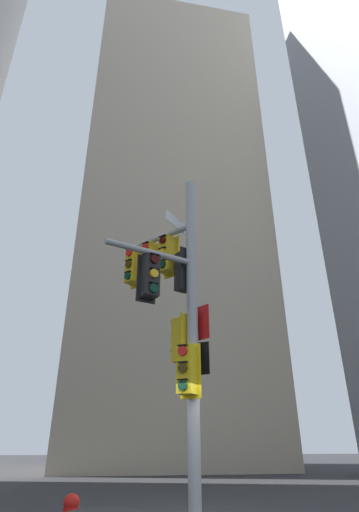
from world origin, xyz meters
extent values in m
cube|color=tan|center=(2.33, 20.02, 19.19)|extent=(13.24, 13.24, 38.38)
cylinder|color=#9EA0A3|center=(0.00, 0.00, 3.90)|extent=(0.26, 0.26, 7.80)
cylinder|color=#9EA0A3|center=(-0.74, 0.84, 6.47)|extent=(1.59, 1.77, 0.14)
cylinder|color=#9EA0A3|center=(-1.05, -0.39, 5.41)|extent=(2.16, 0.92, 0.14)
cube|color=gold|center=(-0.38, 0.71, 5.87)|extent=(0.34, 0.38, 1.14)
cube|color=gold|center=(-0.52, 0.59, 5.87)|extent=(0.48, 0.48, 1.00)
cylinder|color=#360605|center=(-0.67, 0.45, 6.22)|extent=(0.18, 0.19, 0.20)
cube|color=black|center=(-0.67, 0.45, 6.34)|extent=(0.20, 0.21, 0.02)
cylinder|color=yellow|center=(-0.67, 0.45, 5.87)|extent=(0.18, 0.19, 0.20)
cube|color=black|center=(-0.67, 0.45, 5.99)|extent=(0.20, 0.21, 0.02)
cylinder|color=#06311C|center=(-0.67, 0.45, 5.52)|extent=(0.18, 0.19, 0.20)
cube|color=black|center=(-0.67, 0.45, 5.64)|extent=(0.20, 0.21, 0.02)
cube|color=gold|center=(-0.79, 1.17, 5.87)|extent=(0.34, 0.38, 1.14)
cube|color=gold|center=(-0.93, 1.05, 5.87)|extent=(0.48, 0.48, 1.00)
cylinder|color=red|center=(-1.08, 0.91, 6.22)|extent=(0.18, 0.19, 0.20)
cube|color=black|center=(-1.08, 0.91, 6.34)|extent=(0.20, 0.21, 0.02)
cylinder|color=#3C2C06|center=(-1.08, 0.91, 5.87)|extent=(0.18, 0.19, 0.20)
cube|color=black|center=(-1.08, 0.91, 5.99)|extent=(0.20, 0.21, 0.02)
cylinder|color=#06311C|center=(-1.08, 0.91, 5.52)|extent=(0.18, 0.19, 0.20)
cube|color=black|center=(-1.08, 0.91, 5.64)|extent=(0.20, 0.21, 0.02)
cube|color=gold|center=(-1.20, 1.63, 5.87)|extent=(0.34, 0.38, 1.14)
cube|color=gold|center=(-1.34, 1.51, 5.87)|extent=(0.48, 0.48, 1.00)
cylinder|color=red|center=(-1.49, 1.38, 6.22)|extent=(0.18, 0.19, 0.20)
cube|color=black|center=(-1.49, 1.37, 6.34)|extent=(0.20, 0.21, 0.02)
cylinder|color=#3C2C06|center=(-1.49, 1.38, 5.87)|extent=(0.18, 0.19, 0.20)
cube|color=black|center=(-1.49, 1.37, 5.99)|extent=(0.20, 0.21, 0.02)
cylinder|color=#06311C|center=(-1.49, 1.38, 5.52)|extent=(0.18, 0.19, 0.20)
cube|color=black|center=(-1.49, 1.37, 5.64)|extent=(0.20, 0.21, 0.02)
cube|color=black|center=(-1.12, -0.21, 4.81)|extent=(0.46, 0.20, 1.14)
cube|color=black|center=(-1.05, -0.39, 4.81)|extent=(0.44, 0.44, 1.00)
cylinder|color=#360605|center=(-0.98, -0.58, 5.16)|extent=(0.21, 0.13, 0.20)
cube|color=black|center=(-0.98, -0.58, 5.28)|extent=(0.23, 0.14, 0.02)
cylinder|color=yellow|center=(-0.98, -0.58, 4.81)|extent=(0.21, 0.13, 0.20)
cube|color=black|center=(-0.98, -0.58, 4.93)|extent=(0.23, 0.14, 0.02)
cylinder|color=#06311C|center=(-0.98, -0.58, 4.46)|extent=(0.21, 0.13, 0.20)
cube|color=black|center=(-0.98, -0.58, 4.58)|extent=(0.23, 0.14, 0.02)
cube|color=gold|center=(-0.09, 0.11, 3.55)|extent=(0.39, 0.32, 1.14)
cube|color=gold|center=(-0.21, 0.26, 3.55)|extent=(0.48, 0.48, 1.00)
cylinder|color=#360605|center=(-0.33, 0.41, 3.90)|extent=(0.19, 0.17, 0.20)
cube|color=black|center=(-0.33, 0.42, 4.02)|extent=(0.22, 0.19, 0.02)
cylinder|color=#3C2C06|center=(-0.33, 0.41, 3.55)|extent=(0.19, 0.17, 0.20)
cube|color=black|center=(-0.33, 0.42, 3.67)|extent=(0.22, 0.19, 0.02)
cylinder|color=#19C672|center=(-0.33, 0.41, 3.20)|extent=(0.19, 0.17, 0.20)
cube|color=black|center=(-0.33, 0.42, 3.32)|extent=(0.22, 0.19, 0.02)
cube|color=black|center=(-0.06, 0.13, 5.29)|extent=(0.44, 0.24, 1.14)
cube|color=black|center=(-0.14, 0.30, 5.29)|extent=(0.45, 0.45, 1.00)
cylinder|color=#360605|center=(-0.23, 0.48, 5.64)|extent=(0.21, 0.14, 0.20)
cube|color=black|center=(-0.23, 0.48, 5.76)|extent=(0.23, 0.16, 0.02)
cylinder|color=yellow|center=(-0.23, 0.48, 5.29)|extent=(0.21, 0.14, 0.20)
cube|color=black|center=(-0.23, 0.48, 5.41)|extent=(0.23, 0.16, 0.02)
cylinder|color=#06311C|center=(-0.23, 0.48, 4.94)|extent=(0.21, 0.14, 0.20)
cube|color=black|center=(-0.23, 0.48, 5.06)|extent=(0.23, 0.16, 0.02)
cube|color=yellow|center=(-0.08, -0.11, 2.80)|extent=(0.40, 0.31, 1.14)
cube|color=yellow|center=(-0.20, -0.26, 2.80)|extent=(0.48, 0.48, 1.00)
cylinder|color=red|center=(-0.32, -0.42, 3.15)|extent=(0.20, 0.17, 0.20)
cube|color=black|center=(-0.32, -0.43, 3.27)|extent=(0.22, 0.19, 0.02)
cylinder|color=#3C2C06|center=(-0.32, -0.42, 2.80)|extent=(0.20, 0.17, 0.20)
cube|color=black|center=(-0.32, -0.43, 2.92)|extent=(0.22, 0.19, 0.02)
cylinder|color=#06311C|center=(-0.32, -0.42, 2.45)|extent=(0.20, 0.17, 0.20)
cube|color=black|center=(-0.32, -0.43, 2.57)|extent=(0.22, 0.19, 0.02)
cube|color=white|center=(-0.26, 0.23, 6.59)|extent=(0.87, 0.97, 0.28)
cube|color=#19479E|center=(-0.26, 0.23, 6.59)|extent=(0.84, 0.94, 0.24)
cube|color=red|center=(0.19, 0.11, 3.93)|extent=(0.34, 0.56, 0.80)
cube|color=white|center=(0.19, 0.11, 3.93)|extent=(0.31, 0.52, 0.76)
cube|color=black|center=(0.13, 0.17, 3.12)|extent=(0.48, 0.38, 0.72)
cube|color=white|center=(0.13, 0.17, 3.12)|extent=(0.45, 0.35, 0.68)
sphere|color=red|center=(-2.22, -1.67, 0.61)|extent=(0.23, 0.23, 0.23)
camera|label=1|loc=(-1.90, -8.57, 1.37)|focal=27.50mm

